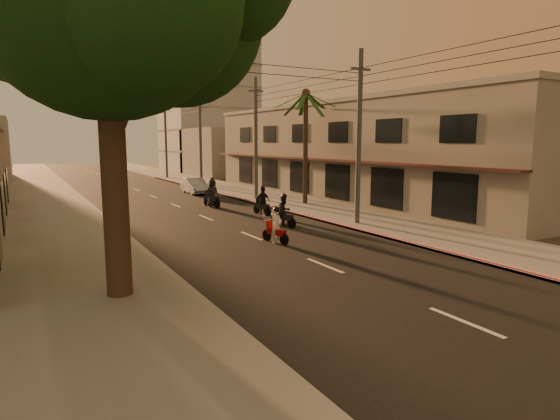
# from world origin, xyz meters

# --- Properties ---
(ground) EXTENTS (160.00, 160.00, 0.00)m
(ground) POSITION_xyz_m (0.00, 0.00, 0.00)
(ground) COLOR #383023
(ground) RESTS_ON ground
(road) EXTENTS (10.00, 140.00, 0.02)m
(road) POSITION_xyz_m (0.00, 20.00, 0.01)
(road) COLOR black
(road) RESTS_ON ground
(sidewalk_right) EXTENTS (5.00, 140.00, 0.12)m
(sidewalk_right) POSITION_xyz_m (7.50, 20.00, 0.06)
(sidewalk_right) COLOR slate
(sidewalk_right) RESTS_ON ground
(sidewalk_left) EXTENTS (5.00, 140.00, 0.12)m
(sidewalk_left) POSITION_xyz_m (-7.50, 20.00, 0.06)
(sidewalk_left) COLOR slate
(sidewalk_left) RESTS_ON ground
(curb_stripe) EXTENTS (0.20, 60.00, 0.20)m
(curb_stripe) POSITION_xyz_m (5.10, 15.00, 0.10)
(curb_stripe) COLOR #AE1222
(curb_stripe) RESTS_ON ground
(shophouse_row) EXTENTS (8.80, 34.20, 7.30)m
(shophouse_row) POSITION_xyz_m (13.95, 18.00, 3.65)
(shophouse_row) COLOR gray
(shophouse_row) RESTS_ON ground
(distant_tower) EXTENTS (12.10, 12.10, 28.00)m
(distant_tower) POSITION_xyz_m (16.00, 56.00, 14.00)
(distant_tower) COLOR #B7B5B2
(distant_tower) RESTS_ON ground
(palm_tree) EXTENTS (5.00, 5.00, 8.20)m
(palm_tree) POSITION_xyz_m (8.00, 16.00, 7.15)
(palm_tree) COLOR black
(palm_tree) RESTS_ON ground
(utility_poles) EXTENTS (1.20, 48.26, 9.00)m
(utility_poles) POSITION_xyz_m (6.20, 20.00, 6.54)
(utility_poles) COLOR #38383A
(utility_poles) RESTS_ON ground
(filler_right) EXTENTS (8.00, 14.00, 6.00)m
(filler_right) POSITION_xyz_m (14.00, 45.00, 3.00)
(filler_right) COLOR gray
(filler_right) RESTS_ON ground
(scooter_red) EXTENTS (0.78, 1.62, 1.61)m
(scooter_red) POSITION_xyz_m (0.29, 6.14, 0.72)
(scooter_red) COLOR black
(scooter_red) RESTS_ON ground
(scooter_mid_a) EXTENTS (1.11, 1.75, 1.75)m
(scooter_mid_a) POSITION_xyz_m (2.51, 9.33, 0.80)
(scooter_mid_a) COLOR black
(scooter_mid_a) RESTS_ON ground
(scooter_mid_b) EXTENTS (1.07, 1.80, 1.77)m
(scooter_mid_b) POSITION_xyz_m (3.35, 13.38, 0.80)
(scooter_mid_b) COLOR black
(scooter_mid_b) RESTS_ON ground
(scooter_far_a) EXTENTS (1.10, 2.01, 1.99)m
(scooter_far_a) POSITION_xyz_m (1.94, 18.04, 0.90)
(scooter_far_a) COLOR black
(scooter_far_a) RESTS_ON ground
(parked_car) EXTENTS (1.63, 4.08, 1.32)m
(parked_car) POSITION_xyz_m (3.62, 26.40, 0.66)
(parked_car) COLOR #9A9DA2
(parked_car) RESTS_ON ground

